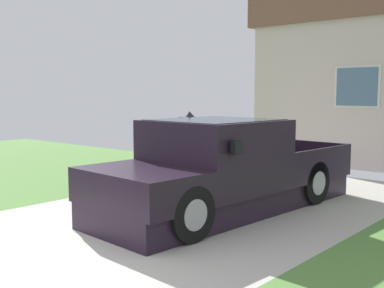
{
  "coord_description": "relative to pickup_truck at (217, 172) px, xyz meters",
  "views": [
    {
      "loc": [
        5.27,
        -2.23,
        2.05
      ],
      "look_at": [
        -0.66,
        4.54,
        1.09
      ],
      "focal_mm": 44.51,
      "sensor_mm": 36.0,
      "label": 1
    }
  ],
  "objects": [
    {
      "name": "handbag",
      "position": [
        -1.38,
        0.48,
        -0.59
      ],
      "size": [
        0.35,
        0.21,
        0.43
      ],
      "color": "#232328",
      "rests_on": "ground"
    },
    {
      "name": "person_with_hat",
      "position": [
        -1.28,
        0.74,
        0.21
      ],
      "size": [
        0.42,
        0.43,
        1.69
      ],
      "rotation": [
        0.0,
        0.0,
        -0.86
      ],
      "color": "#333842",
      "rests_on": "ground"
    },
    {
      "name": "pickup_truck",
      "position": [
        0.0,
        0.0,
        0.0
      ],
      "size": [
        2.22,
        5.4,
        1.61
      ],
      "rotation": [
        0.0,
        0.0,
        3.08
      ],
      "color": "black",
      "rests_on": "ground"
    }
  ]
}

